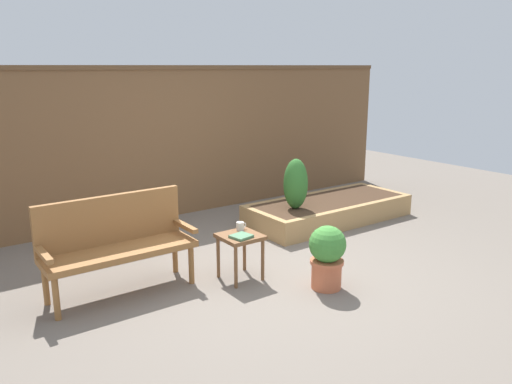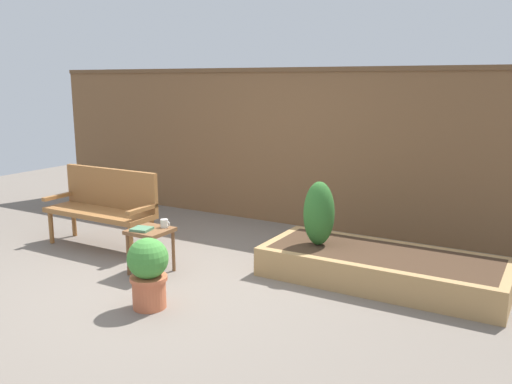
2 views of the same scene
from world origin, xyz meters
The scene contains 9 objects.
ground_plane centered at (0.00, 0.00, 0.00)m, with size 14.00×14.00×0.00m, color #70665B.
fence_back centered at (0.00, 2.60, 1.09)m, with size 8.40×0.14×2.16m.
garden_bench centered at (-1.48, 0.55, 0.54)m, with size 1.44×0.48×0.94m.
side_table centered at (-0.36, 0.08, 0.40)m, with size 0.40×0.40×0.48m.
cup_on_table centered at (-0.27, 0.21, 0.52)m, with size 0.12×0.08×0.09m.
book_on_table centered at (-0.40, 0.00, 0.49)m, with size 0.19×0.18×0.03m, color #4C7A56.
potted_boxwood centered at (0.21, -0.60, 0.35)m, with size 0.37×0.37×0.64m.
raised_planter_bed centered at (1.82, 1.05, 0.15)m, with size 2.40×1.00×0.30m.
shrub_near_bench centered at (1.14, 0.99, 0.64)m, with size 0.32×0.32×0.67m.
Camera 2 is at (3.29, -4.02, 2.00)m, focal length 37.74 mm.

